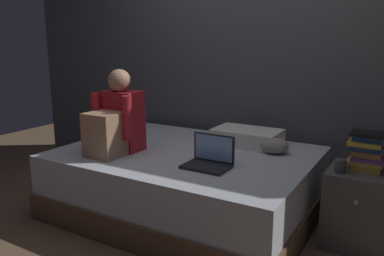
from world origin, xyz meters
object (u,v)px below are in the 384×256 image
(nightstand, at_px, (360,208))
(pillow, at_px, (247,137))
(bed, at_px, (187,182))
(person_sitting, at_px, (116,121))
(laptop, at_px, (209,159))
(mug, at_px, (340,166))
(clothes_pile, at_px, (267,143))
(book_stack, at_px, (367,149))

(nightstand, xyz_separation_m, pillow, (-0.97, 0.29, 0.32))
(bed, relative_size, person_sitting, 3.05)
(nightstand, bearing_deg, pillow, 163.18)
(laptop, relative_size, mug, 3.56)
(person_sitting, height_order, clothes_pile, person_sitting)
(nightstand, height_order, clothes_pile, clothes_pile)
(person_sitting, distance_m, pillow, 1.11)
(book_stack, bearing_deg, clothes_pile, 166.89)
(nightstand, height_order, person_sitting, person_sitting)
(nightstand, distance_m, laptop, 1.09)
(book_stack, relative_size, clothes_pile, 0.80)
(book_stack, xyz_separation_m, mug, (-0.14, -0.13, -0.11))
(person_sitting, relative_size, pillow, 1.17)
(laptop, bearing_deg, person_sitting, -176.08)
(bed, bearing_deg, pillow, 53.44)
(laptop, distance_m, clothes_pile, 0.63)
(laptop, bearing_deg, bed, 144.04)
(mug, bearing_deg, laptop, -161.04)
(bed, distance_m, nightstand, 1.31)
(nightstand, xyz_separation_m, book_stack, (0.01, 0.01, 0.42))
(person_sitting, distance_m, mug, 1.68)
(person_sitting, bearing_deg, clothes_pile, 32.33)
(bed, height_order, clothes_pile, clothes_pile)
(pillow, distance_m, book_stack, 1.02)
(person_sitting, height_order, book_stack, person_sitting)
(bed, xyz_separation_m, pillow, (0.33, 0.45, 0.33))
(bed, relative_size, pillow, 3.57)
(person_sitting, xyz_separation_m, laptop, (0.81, 0.06, -0.20))
(book_stack, bearing_deg, person_sitting, -165.15)
(laptop, distance_m, book_stack, 1.06)
(nightstand, bearing_deg, laptop, -157.12)
(mug, bearing_deg, person_sitting, -168.25)
(bed, distance_m, mug, 1.22)
(mug, bearing_deg, book_stack, 43.65)
(book_stack, bearing_deg, laptop, -156.77)
(bed, xyz_separation_m, mug, (1.17, 0.04, 0.33))
(bed, relative_size, nightstand, 3.70)
(clothes_pile, bearing_deg, nightstand, -13.87)
(pillow, bearing_deg, mug, -26.23)
(mug, height_order, clothes_pile, clothes_pile)
(book_stack, distance_m, clothes_pile, 0.78)
(bed, xyz_separation_m, nightstand, (1.30, 0.16, 0.01))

